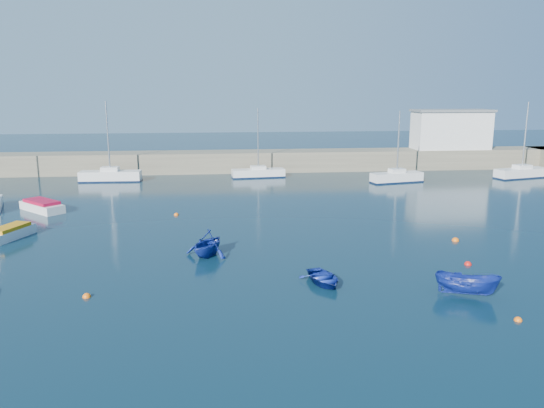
{
  "coord_description": "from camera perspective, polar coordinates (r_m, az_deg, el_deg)",
  "views": [
    {
      "loc": [
        -1.68,
        -23.1,
        10.59
      ],
      "look_at": [
        2.68,
        17.96,
        1.6
      ],
      "focal_mm": 35.0,
      "sensor_mm": 36.0,
      "label": 1
    }
  ],
  "objects": [
    {
      "name": "buoy_3",
      "position": [
        46.14,
        -10.25,
        -1.19
      ],
      "size": [
        0.41,
        0.41,
        0.41
      ],
      "primitive_type": "sphere",
      "color": "orange",
      "rests_on": "ground"
    },
    {
      "name": "dinghy_left",
      "position": [
        34.46,
        -6.97,
        -4.21
      ],
      "size": [
        4.05,
        4.22,
        1.72
      ],
      "primitive_type": "imported",
      "rotation": [
        0.0,
        0.0,
        -0.51
      ],
      "color": "navy",
      "rests_on": "ground"
    },
    {
      "name": "dinghy_center",
      "position": [
        29.79,
        5.56,
        -7.96
      ],
      "size": [
        2.77,
        3.41,
        0.62
      ],
      "primitive_type": "imported",
      "rotation": [
        0.0,
        0.0,
        0.23
      ],
      "color": "navy",
      "rests_on": "ground"
    },
    {
      "name": "harbor_office",
      "position": [
        76.21,
        18.69,
        7.51
      ],
      "size": [
        10.0,
        4.0,
        5.0
      ],
      "primitive_type": "cube",
      "color": "silver",
      "rests_on": "back_wall"
    },
    {
      "name": "ground",
      "position": [
        25.46,
        -1.76,
        -12.29
      ],
      "size": [
        220.0,
        220.0,
        0.0
      ],
      "primitive_type": "plane",
      "color": "#0B2432",
      "rests_on": "ground"
    },
    {
      "name": "buoy_0",
      "position": [
        29.56,
        -19.3,
        -9.43
      ],
      "size": [
        0.44,
        0.44,
        0.44
      ],
      "primitive_type": "sphere",
      "color": "orange",
      "rests_on": "ground"
    },
    {
      "name": "dinghy_right",
      "position": [
        29.68,
        20.25,
        -8.11
      ],
      "size": [
        3.46,
        2.57,
        1.26
      ],
      "primitive_type": "imported",
      "rotation": [
        0.0,
        0.0,
        1.1
      ],
      "color": "navy",
      "rests_on": "ground"
    },
    {
      "name": "sailboat_6",
      "position": [
        64.87,
        -1.49,
        3.38
      ],
      "size": [
        6.54,
        2.42,
        8.37
      ],
      "rotation": [
        0.0,
        0.0,
        1.67
      ],
      "color": "silver",
      "rests_on": "ground"
    },
    {
      "name": "sailboat_7",
      "position": [
        63.02,
        13.26,
        2.86
      ],
      "size": [
        6.35,
        2.97,
        8.17
      ],
      "rotation": [
        0.0,
        0.0,
        1.78
      ],
      "color": "silver",
      "rests_on": "ground"
    },
    {
      "name": "motorboat_1",
      "position": [
        42.7,
        -26.31,
        -2.77
      ],
      "size": [
        2.66,
        4.07,
        0.94
      ],
      "rotation": [
        0.0,
        0.0,
        -0.37
      ],
      "color": "silver",
      "rests_on": "ground"
    },
    {
      "name": "buoy_5",
      "position": [
        27.81,
        24.94,
        -11.31
      ],
      "size": [
        0.38,
        0.38,
        0.38
      ],
      "primitive_type": "sphere",
      "color": "orange",
      "rests_on": "ground"
    },
    {
      "name": "back_wall",
      "position": [
        69.74,
        -4.64,
        4.59
      ],
      "size": [
        96.0,
        4.5,
        2.6
      ],
      "primitive_type": "cube",
      "color": "#6D6753",
      "rests_on": "ground"
    },
    {
      "name": "sailboat_8",
      "position": [
        71.26,
        25.27,
        3.07
      ],
      "size": [
        7.18,
        3.57,
        9.09
      ],
      "rotation": [
        0.0,
        0.0,
        1.82
      ],
      "color": "silver",
      "rests_on": "ground"
    },
    {
      "name": "motorboat_2",
      "position": [
        51.02,
        -23.51,
        -0.19
      ],
      "size": [
        4.64,
        4.65,
        1.0
      ],
      "rotation": [
        0.0,
        0.0,
        0.78
      ],
      "color": "silver",
      "rests_on": "ground"
    },
    {
      "name": "sailboat_5",
      "position": [
        64.84,
        -16.99,
        2.95
      ],
      "size": [
        7.03,
        2.17,
        9.23
      ],
      "rotation": [
        0.0,
        0.0,
        1.54
      ],
      "color": "silver",
      "rests_on": "ground"
    },
    {
      "name": "buoy_1",
      "position": [
        34.96,
        20.32,
        -6.14
      ],
      "size": [
        0.44,
        0.44,
        0.44
      ],
      "primitive_type": "sphere",
      "color": "red",
      "rests_on": "ground"
    },
    {
      "name": "buoy_2",
      "position": [
        39.99,
        19.12,
        -3.77
      ],
      "size": [
        0.5,
        0.5,
        0.5
      ],
      "primitive_type": "sphere",
      "color": "orange",
      "rests_on": "ground"
    }
  ]
}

